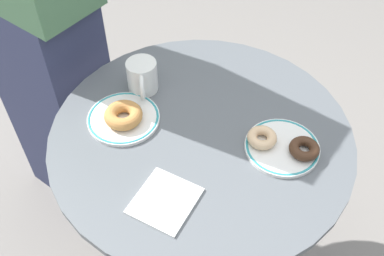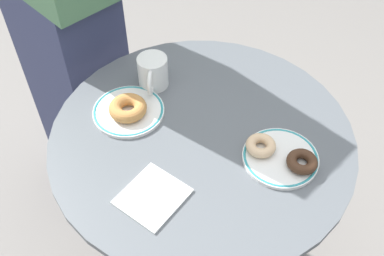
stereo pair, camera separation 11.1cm
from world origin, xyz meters
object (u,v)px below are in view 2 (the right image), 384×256
at_px(cafe_table, 201,179).
at_px(donut_glazed, 261,146).
at_px(donut_old_fashioned, 128,108).
at_px(person_figure, 59,9).
at_px(coffee_mug, 153,73).
at_px(plate_right, 280,157).
at_px(plate_left, 129,111).
at_px(paper_napkin, 153,196).
at_px(donut_chocolate, 302,162).

xyz_separation_m(cafe_table, donut_glazed, (0.15, 0.01, 0.22)).
bearing_deg(donut_old_fashioned, person_figure, 151.14).
bearing_deg(person_figure, donut_old_fashioned, -28.86).
height_order(cafe_table, coffee_mug, coffee_mug).
bearing_deg(person_figure, plate_right, -11.57).
height_order(plate_left, donut_glazed, donut_glazed).
height_order(donut_glazed, coffee_mug, coffee_mug).
distance_m(cafe_table, plate_left, 0.29).
bearing_deg(plate_right, coffee_mug, 168.94).
height_order(plate_right, paper_napkin, plate_right).
bearing_deg(coffee_mug, donut_glazed, -13.02).
distance_m(plate_right, coffee_mug, 0.42).
height_order(donut_old_fashioned, person_figure, person_figure).
height_order(donut_old_fashioned, coffee_mug, coffee_mug).
distance_m(donut_chocolate, person_figure, 0.86).
bearing_deg(cafe_table, donut_chocolate, 3.28).
distance_m(donut_chocolate, coffee_mug, 0.47).
bearing_deg(paper_napkin, plate_right, 48.42).
relative_size(plate_right, coffee_mug, 1.56).
xyz_separation_m(donut_old_fashioned, donut_glazed, (0.35, 0.05, -0.00)).
relative_size(donut_glazed, person_figure, 0.04).
height_order(plate_right, donut_glazed, donut_glazed).
bearing_deg(donut_old_fashioned, coffee_mug, 92.37).
height_order(plate_left, donut_chocolate, donut_chocolate).
bearing_deg(paper_napkin, coffee_mug, 121.39).
xyz_separation_m(coffee_mug, person_figure, (-0.38, 0.08, 0.03)).
relative_size(donut_old_fashioned, donut_glazed, 1.34).
distance_m(donut_chocolate, donut_glazed, 0.10).
height_order(cafe_table, person_figure, person_figure).
bearing_deg(donut_glazed, cafe_table, -174.70).
bearing_deg(plate_right, donut_glazed, -177.13).
xyz_separation_m(plate_left, coffee_mug, (0.00, 0.12, 0.04)).
bearing_deg(donut_old_fashioned, donut_chocolate, 6.41).
xyz_separation_m(donut_chocolate, donut_glazed, (-0.10, -0.00, 0.00)).
distance_m(donut_old_fashioned, donut_chocolate, 0.46).
bearing_deg(coffee_mug, donut_old_fashioned, -87.63).
bearing_deg(donut_glazed, plate_left, -173.33).
bearing_deg(plate_left, donut_chocolate, 5.24).
xyz_separation_m(plate_left, paper_napkin, (0.20, -0.19, -0.00)).
bearing_deg(person_figure, plate_left, -28.26).
xyz_separation_m(plate_right, paper_napkin, (-0.21, -0.24, -0.00)).
bearing_deg(donut_glazed, person_figure, 167.45).
relative_size(donut_chocolate, donut_glazed, 1.00).
xyz_separation_m(donut_glazed, person_figure, (-0.74, 0.16, 0.06)).
xyz_separation_m(donut_old_fashioned, coffee_mug, (-0.01, 0.13, 0.02)).
relative_size(plate_left, donut_chocolate, 2.56).
distance_m(plate_right, donut_old_fashioned, 0.41).
relative_size(plate_right, paper_napkin, 1.32).
relative_size(plate_left, paper_napkin, 1.36).
distance_m(plate_right, donut_chocolate, 0.05).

